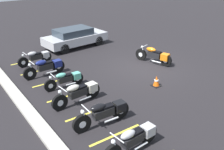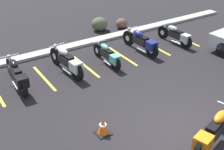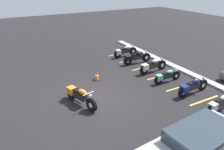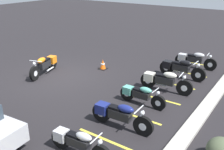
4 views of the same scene
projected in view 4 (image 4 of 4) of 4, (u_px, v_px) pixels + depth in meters
name	position (u px, v px, depth m)	size (l,w,h in m)	color
ground	(61.00, 76.00, 12.93)	(60.00, 60.00, 0.00)	black
motorcycle_orange_featured	(45.00, 64.00, 13.13)	(2.27, 0.95, 0.92)	black
parked_bike_0	(193.00, 59.00, 13.97)	(0.62, 2.20, 0.86)	black
parked_bike_1	(180.00, 68.00, 12.66)	(0.65, 2.32, 0.91)	black
parked_bike_2	(163.00, 80.00, 11.21)	(0.65, 2.30, 0.91)	black
parked_bike_3	(140.00, 95.00, 10.08)	(0.55, 1.97, 0.77)	black
parked_bike_4	(118.00, 114.00, 8.55)	(0.63, 2.26, 0.89)	black
parked_bike_5	(77.00, 142.00, 7.25)	(0.57, 2.02, 0.79)	black
concrete_curb	(200.00, 116.00, 9.27)	(18.00, 0.50, 0.12)	#A8A399
landscape_rock_0	(220.00, 150.00, 7.07)	(0.74, 0.81, 0.67)	#485239
traffic_cone	(103.00, 65.00, 13.84)	(0.40, 0.40, 0.52)	black
stall_line_0	(197.00, 64.00, 14.72)	(0.10, 2.10, 0.00)	gold
stall_line_1	(186.00, 73.00, 13.39)	(0.10, 2.10, 0.00)	gold
stall_line_2	(173.00, 84.00, 12.05)	(0.10, 2.10, 0.00)	gold
stall_line_3	(156.00, 98.00, 10.72)	(0.10, 2.10, 0.00)	gold
stall_line_4	(135.00, 116.00, 9.38)	(0.10, 2.10, 0.00)	gold
stall_line_5	(106.00, 140.00, 8.04)	(0.10, 2.10, 0.00)	gold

